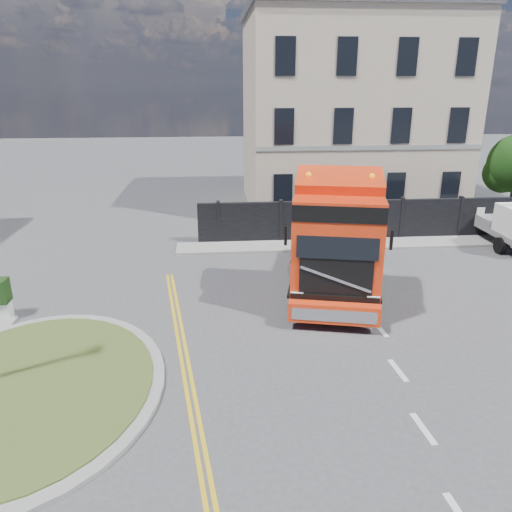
{
  "coord_description": "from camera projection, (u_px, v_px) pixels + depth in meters",
  "views": [
    {
      "loc": [
        -2.19,
        -14.19,
        7.38
      ],
      "look_at": [
        -0.82,
        1.81,
        1.8
      ],
      "focal_mm": 35.0,
      "sensor_mm": 36.0,
      "label": 1
    }
  ],
  "objects": [
    {
      "name": "georgian_building",
      "position": [
        348.0,
        111.0,
        30.07
      ],
      "size": [
        12.3,
        10.3,
        12.8
      ],
      "color": "#BFAD97",
      "rests_on": "ground"
    },
    {
      "name": "pavement_far",
      "position": [
        385.0,
        243.0,
        24.04
      ],
      "size": [
        20.0,
        1.6,
        0.12
      ],
      "primitive_type": "cube",
      "color": "gray",
      "rests_on": "ground"
    },
    {
      "name": "truck",
      "position": [
        336.0,
        245.0,
        17.38
      ],
      "size": [
        4.45,
        8.0,
        4.53
      ],
      "rotation": [
        0.0,
        0.0,
        -0.23
      ],
      "color": "black",
      "rests_on": "ground"
    },
    {
      "name": "traffic_island",
      "position": [
        28.0,
        390.0,
        12.54
      ],
      "size": [
        6.8,
        6.8,
        0.17
      ],
      "color": "gray",
      "rests_on": "ground"
    },
    {
      "name": "ground",
      "position": [
        286.0,
        327.0,
        15.95
      ],
      "size": [
        120.0,
        120.0,
        0.0
      ],
      "primitive_type": "plane",
      "color": "#424244",
      "rests_on": "ground"
    },
    {
      "name": "hoarding_fence",
      "position": [
        392.0,
        219.0,
        24.62
      ],
      "size": [
        18.8,
        0.25,
        2.0
      ],
      "color": "black",
      "rests_on": "ground"
    }
  ]
}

